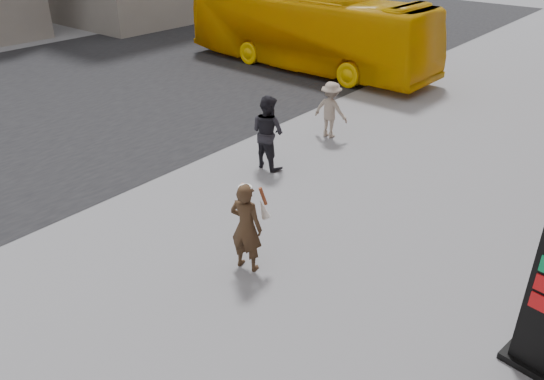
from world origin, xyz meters
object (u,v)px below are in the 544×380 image
Objects in this scene: woman at (247,226)px; pedestrian_a at (268,132)px; pedestrian_b at (331,110)px; bus at (307,30)px.

woman is 4.43m from pedestrian_a.
woman is at bearing 108.00° from pedestrian_b.
bus is 7.72m from pedestrian_b.
bus reaches higher than pedestrian_a.
bus is at bearing -51.36° from pedestrian_b.
pedestrian_a is 1.17× the size of pedestrian_b.
bus is 5.82× the size of pedestrian_a.
pedestrian_a is (-2.56, 3.61, 0.06)m from woman.
pedestrian_b is (5.15, -5.70, -0.74)m from bus.
pedestrian_a is (5.09, -8.46, -0.60)m from bus.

